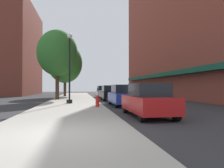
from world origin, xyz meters
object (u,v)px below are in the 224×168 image
Objects in this scene: fire_hydrant at (97,101)px; tree_mid at (65,63)px; car_blue at (123,96)px; car_red at (148,100)px; lamppost at (70,67)px; car_white at (103,92)px; car_black at (110,93)px; tree_near at (57,53)px; parking_meter_near at (98,94)px.

tree_mid is (-3.35, 17.84, 4.52)m from fire_hydrant.
car_red is at bearing -90.66° from car_blue.
fire_hydrant is 0.10× the size of tree_mid.
lamppost is 13.01m from car_white.
tree_mid reaches higher than lamppost.
car_white is (2.15, 15.67, 0.29)m from fire_hydrant.
car_black is 1.00× the size of car_white.
fire_hydrant is at bearing -69.01° from tree_near.
lamppost is 0.75× the size of tree_mid.
tree_near is at bearing 113.27° from car_red.
car_black reaches higher than fire_hydrant.
car_white is at bearing 89.34° from car_blue.
car_red is at bearing -87.81° from car_black.
tree_mid is at bearing 158.39° from car_white.
lamppost reaches higher than car_white.
car_blue is 1.00× the size of car_white.
car_blue and car_black have the same top height.
car_black is (0.00, 13.48, 0.00)m from car_red.
car_black is at bearing 52.58° from lamppost.
tree_near is at bearing 105.03° from lamppost.
car_blue is at bearing -4.05° from parking_meter_near.
car_blue is (5.49, -16.13, -4.23)m from tree_mid.
tree_mid is (-3.54, 15.99, 4.09)m from parking_meter_near.
tree_mid is 1.83× the size of car_white.
lamppost is 7.32m from car_black.
car_blue is (4.20, -1.87, -2.39)m from lamppost.
fire_hydrant is 11.19m from tree_near.
tree_near is 10.64m from car_blue.
car_black is (5.78, -0.39, -4.43)m from tree_near.
car_red is at bearing -72.69° from parking_meter_near.
parking_meter_near is 7.49m from car_black.
car_blue is 1.00× the size of car_black.
tree_mid reaches higher than car_black.
fire_hydrant is 0.18× the size of car_black.
tree_near is 1.79× the size of car_black.
car_red is (2.15, -4.40, 0.29)m from fire_hydrant.
car_white is (4.20, 12.08, -2.39)m from lamppost.
lamppost is 4.50× the size of parking_meter_near.
tree_mid is 23.30m from car_red.
car_red reaches higher than fire_hydrant.
parking_meter_near is at bearing 107.96° from car_red.
lamppost is 6.42m from tree_near.
car_black is at bearing -90.03° from car_white.
parking_meter_near is at bearing -63.30° from tree_near.
car_red is 1.00× the size of car_black.
tree_mid is at bearing 108.16° from car_blue.
parking_meter_near is at bearing -77.50° from tree_mid.
parking_meter_near is (2.25, -1.73, -2.25)m from lamppost.
fire_hydrant is at bearing -60.23° from lamppost.
car_red reaches higher than parking_meter_near.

